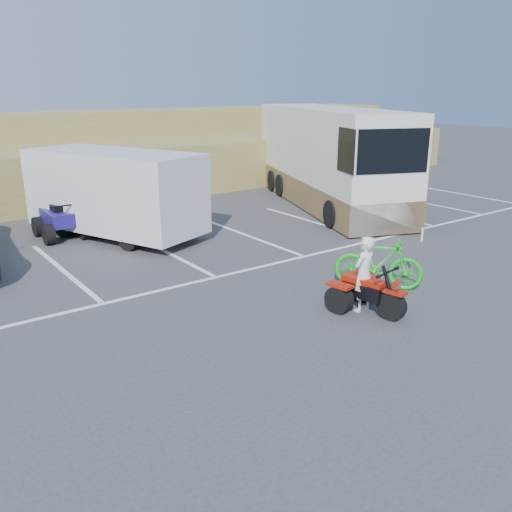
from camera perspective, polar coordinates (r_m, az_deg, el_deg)
ground at (r=10.71m, az=2.64°, el=-5.76°), size 100.00×100.00×0.00m
parking_stripes at (r=14.31m, az=-4.85°, el=0.27°), size 28.00×5.16×0.01m
grass_embankment at (r=24.10m, az=-21.33°, el=9.63°), size 40.00×8.50×3.10m
red_trike_atv at (r=10.85m, az=11.70°, el=-5.80°), size 1.33×1.62×0.94m
rider at (r=10.66m, az=11.26°, el=-1.89°), size 0.60×0.45×1.50m
green_dirt_bike at (r=11.99m, az=12.77°, el=-0.71°), size 1.58×1.82×1.14m
cargo_trailer at (r=16.17m, az=-14.65°, el=6.62°), size 3.94×5.69×2.47m
rv_motorhome at (r=20.25m, az=7.53°, el=9.57°), size 5.74×9.77×3.44m
quad_atv_blue at (r=16.76m, az=-19.73°, el=1.84°), size 1.26×1.68×1.09m
quad_atv_green at (r=17.61m, az=-16.43°, el=2.88°), size 1.17×1.48×0.90m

